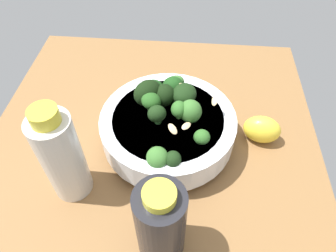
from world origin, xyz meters
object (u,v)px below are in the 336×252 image
at_px(bottle_tall, 62,156).
at_px(bottle_short, 161,223).
at_px(bowl_of_broccoli, 168,123).
at_px(lemon_wedge, 262,129).

relative_size(bottle_tall, bottle_short, 1.19).
bearing_deg(bottle_short, bottle_tall, -28.70).
height_order(bowl_of_broccoli, bottle_short, bottle_short).
relative_size(lemon_wedge, bottle_tall, 0.37).
bearing_deg(bowl_of_broccoli, bottle_tall, 37.21).
bearing_deg(bottle_short, lemon_wedge, -127.47).
bearing_deg(bottle_short, bowl_of_broccoli, -87.81).
height_order(bottle_tall, bottle_short, bottle_tall).
xyz_separation_m(bowl_of_broccoli, lemon_wedge, (-0.16, -0.02, -0.02)).
relative_size(bowl_of_broccoli, lemon_wedge, 3.54).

